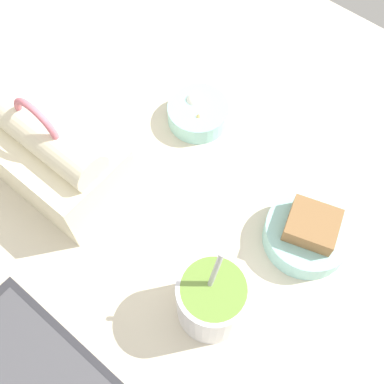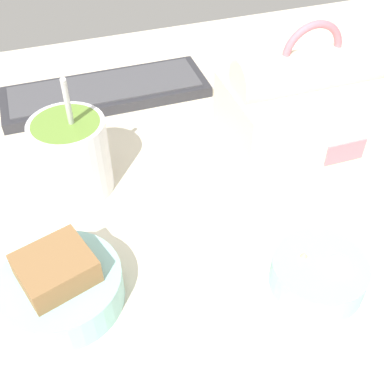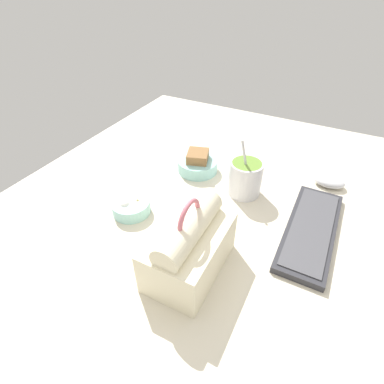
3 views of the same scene
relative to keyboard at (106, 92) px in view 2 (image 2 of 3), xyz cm
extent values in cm
cube|color=beige|center=(2.13, -32.33, -2.02)|extent=(140.00, 110.00, 2.00)
cube|color=#2D2D33|center=(0.00, 0.00, -0.12)|extent=(34.70, 11.83, 1.80)
cube|color=#47474C|center=(0.00, 0.00, 0.93)|extent=(31.93, 9.70, 0.30)
cube|color=#EFE5C1|center=(24.45, -22.81, 4.49)|extent=(21.78, 13.66, 11.02)
cylinder|color=#EFE5C1|center=(24.45, -22.81, 11.67)|extent=(20.69, 6.06, 6.06)
cube|color=#DB707F|center=(28.26, -29.74, 2.01)|extent=(6.10, 0.30, 3.31)
torus|color=#DB707F|center=(24.45, -22.81, 14.39)|extent=(8.62, 1.00, 8.62)
cylinder|color=silver|center=(-8.15, -21.31, 4.31)|extent=(9.78, 9.78, 10.66)
cylinder|color=olive|center=(-8.15, -21.31, 9.34)|extent=(8.61, 8.61, 0.60)
cylinder|color=silver|center=(-7.42, -21.80, 10.79)|extent=(0.70, 3.64, 12.06)
cylinder|color=#93D1CC|center=(-12.56, -39.25, 1.00)|extent=(13.26, 13.26, 4.04)
cube|color=olive|center=(-12.56, -39.25, 3.23)|extent=(8.99, 8.56, 5.66)
cylinder|color=#93D1CC|center=(14.82, -46.35, 0.79)|extent=(10.66, 10.66, 3.62)
ellipsoid|color=white|center=(16.41, -47.15, 1.96)|extent=(2.90, 2.90, 3.41)
cone|color=#F4DB84|center=(13.48, -44.86, 1.79)|extent=(4.82, 4.82, 3.08)
sphere|color=black|center=(15.16, -49.58, 0.89)|extent=(1.28, 1.28, 1.28)
sphere|color=black|center=(15.60, -48.96, 0.89)|extent=(1.28, 1.28, 1.28)
camera|label=1|loc=(-17.12, -6.22, 68.86)|focal=45.00mm
camera|label=2|loc=(-9.02, -72.63, 44.46)|focal=45.00mm
camera|label=3|loc=(63.37, -1.94, 55.55)|focal=28.00mm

